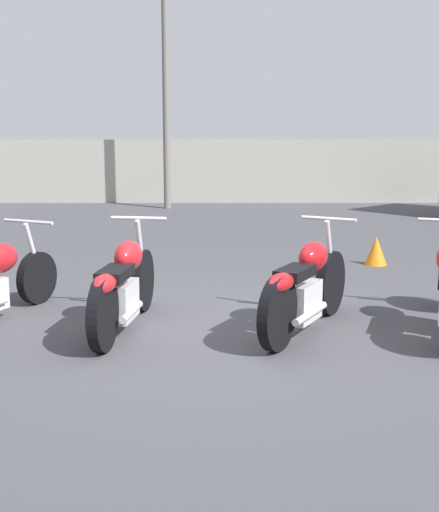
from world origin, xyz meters
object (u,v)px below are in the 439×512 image
light_pole_left (166,30)px  motorcycle_slot_2 (125,286)px  motorcycle_slot_3 (306,288)px  traffic_cone_near (377,251)px

light_pole_left → motorcycle_slot_2: 10.67m
motorcycle_slot_2 → motorcycle_slot_3: (1.74, -0.06, -0.00)m
motorcycle_slot_3 → traffic_cone_near: size_ratio=4.63×
motorcycle_slot_2 → traffic_cone_near: (3.14, 3.25, -0.24)m
traffic_cone_near → motorcycle_slot_3: bearing=-112.9°
light_pole_left → traffic_cone_near: bearing=-63.1°
light_pole_left → traffic_cone_near: light_pole_left is taller
light_pole_left → motorcycle_slot_3: size_ratio=3.63×
light_pole_left → motorcycle_slot_3: bearing=-78.6°
traffic_cone_near → light_pole_left: bearing=116.9°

